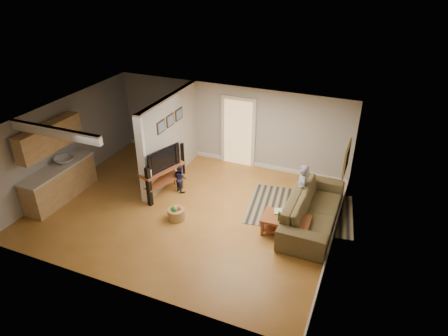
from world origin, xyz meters
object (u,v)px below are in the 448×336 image
(toy_basket, at_px, (176,214))
(speaker_right, at_px, (183,158))
(coffee_table, at_px, (286,221))
(toddler, at_px, (181,190))
(sofa, at_px, (311,223))
(speaker_left, at_px, (149,187))
(child, at_px, (299,211))
(tv_console, at_px, (162,171))

(toy_basket, bearing_deg, speaker_right, 113.44)
(coffee_table, relative_size, toddler, 1.41)
(sofa, relative_size, speaker_left, 2.54)
(speaker_left, distance_m, child, 3.97)
(child, bearing_deg, coffee_table, -25.65)
(sofa, height_order, toddler, sofa)
(coffee_table, distance_m, speaker_left, 3.66)
(tv_console, relative_size, toddler, 1.74)
(toy_basket, xyz_separation_m, child, (2.79, 1.53, -0.16))
(sofa, bearing_deg, speaker_right, 75.81)
(coffee_table, xyz_separation_m, speaker_right, (-3.65, 1.69, 0.15))
(tv_console, relative_size, toy_basket, 3.21)
(tv_console, height_order, speaker_left, tv_console)
(toy_basket, bearing_deg, coffee_table, 10.33)
(toddler, bearing_deg, toy_basket, 144.15)
(child, bearing_deg, speaker_left, -92.63)
(speaker_right, bearing_deg, toddler, -88.10)
(sofa, relative_size, coffee_table, 2.49)
(tv_console, height_order, speaker_right, tv_console)
(speaker_left, relative_size, toddler, 1.39)
(tv_console, distance_m, toddler, 0.91)
(child, relative_size, toddler, 1.65)
(child, bearing_deg, toddler, -106.18)
(sofa, height_order, speaker_left, speaker_left)
(speaker_left, bearing_deg, toy_basket, -2.82)
(child, height_order, toddler, child)
(toddler, bearing_deg, child, -144.69)
(sofa, xyz_separation_m, coffee_table, (-0.49, -0.63, 0.34))
(speaker_right, height_order, toddler, speaker_right)
(toy_basket, xyz_separation_m, toddler, (-0.55, 1.25, -0.16))
(coffee_table, xyz_separation_m, toddler, (-3.25, 0.76, -0.34))
(tv_console, bearing_deg, child, 28.31)
(toy_basket, distance_m, toddler, 1.38)
(coffee_table, xyz_separation_m, toy_basket, (-2.70, -0.49, -0.18))
(coffee_table, bearing_deg, child, 85.24)
(toy_basket, height_order, toddler, toddler)
(coffee_table, height_order, speaker_left, speaker_left)
(coffee_table, xyz_separation_m, tv_console, (-3.58, 0.39, 0.41))
(coffee_table, relative_size, speaker_right, 1.16)
(sofa, height_order, toy_basket, sofa)
(sofa, xyz_separation_m, child, (-0.40, 0.40, 0.00))
(coffee_table, bearing_deg, toddler, 166.77)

